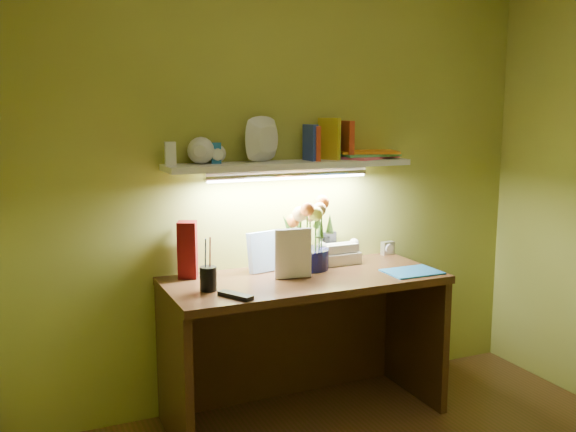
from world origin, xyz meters
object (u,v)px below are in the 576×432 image
at_px(telephone, 338,252).
at_px(desk, 304,347).
at_px(flower_bouquet, 309,234).
at_px(whisky_bottle, 186,251).
at_px(desk_clock, 388,248).

bearing_deg(telephone, desk, -148.27).
height_order(desk, flower_bouquet, flower_bouquet).
distance_m(desk, flower_bouquet, 0.58).
bearing_deg(flower_bouquet, whisky_bottle, 169.99).
height_order(desk, whisky_bottle, whisky_bottle).
bearing_deg(desk_clock, whisky_bottle, 175.52).
height_order(flower_bouquet, whisky_bottle, flower_bouquet).
distance_m(telephone, whisky_bottle, 0.84).
bearing_deg(telephone, flower_bouquet, -166.97).
bearing_deg(telephone, desk_clock, 9.74).
relative_size(telephone, desk_clock, 2.81).
relative_size(telephone, whisky_bottle, 0.81).
bearing_deg(whisky_bottle, flower_bouquet, -10.01).
height_order(flower_bouquet, desk_clock, flower_bouquet).
relative_size(desk_clock, whisky_bottle, 0.29).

